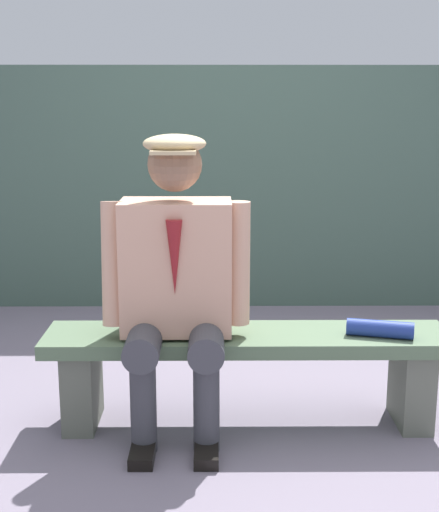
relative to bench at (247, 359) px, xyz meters
name	(u,v)px	position (x,y,z in m)	size (l,w,h in m)	color
ground_plane	(247,423)	(0.00, 0.00, -0.31)	(30.00, 30.00, 0.00)	slate
bench	(247,359)	(0.00, 0.00, 0.00)	(1.81, 0.36, 0.43)	#566D50
seated_man	(176,274)	(0.31, 0.05, 0.41)	(0.64, 0.57, 1.31)	tan
rolled_magazine	(380,329)	(-0.57, 0.06, 0.16)	(0.07, 0.07, 0.29)	navy
stadium_wall	(235,188)	(0.00, -1.99, 0.53)	(12.00, 0.24, 1.68)	#40584C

